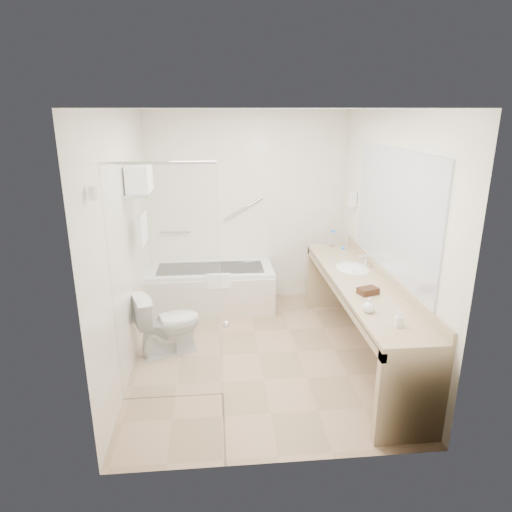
{
  "coord_description": "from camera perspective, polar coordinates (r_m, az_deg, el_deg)",
  "views": [
    {
      "loc": [
        -0.43,
        -4.31,
        2.49
      ],
      "look_at": [
        0.0,
        0.3,
        1.0
      ],
      "focal_mm": 32.0,
      "sensor_mm": 36.0,
      "label": 1
    }
  ],
  "objects": [
    {
      "name": "bathtub",
      "position": [
        5.98,
        -5.62,
        -4.0
      ],
      "size": [
        1.6,
        0.73,
        0.59
      ],
      "color": "white",
      "rests_on": "floor"
    },
    {
      "name": "grab_bar_short",
      "position": [
        6.1,
        -10.05,
        2.92
      ],
      "size": [
        0.4,
        0.03,
        0.03
      ],
      "primitive_type": "cylinder",
      "rotation": [
        0.0,
        1.57,
        0.0
      ],
      "color": "silver",
      "rests_on": "wall_back"
    },
    {
      "name": "wall_back",
      "position": [
        6.06,
        -1.14,
        6.01
      ],
      "size": [
        2.6,
        0.1,
        2.5
      ],
      "primitive_type": "cube",
      "color": "white",
      "rests_on": "ground"
    },
    {
      "name": "wall_left",
      "position": [
        4.57,
        -16.08,
        1.37
      ],
      "size": [
        0.1,
        3.2,
        2.5
      ],
      "primitive_type": "cube",
      "color": "white",
      "rests_on": "ground"
    },
    {
      "name": "drinking_glass_near",
      "position": [
        5.78,
        9.23,
        1.59
      ],
      "size": [
        0.09,
        0.09,
        0.09
      ],
      "primitive_type": "cylinder",
      "rotation": [
        0.0,
        0.0,
        -0.4
      ],
      "color": "silver",
      "rests_on": "vanity_counter"
    },
    {
      "name": "water_bottle_left",
      "position": [
        5.07,
        10.77,
        -0.16
      ],
      "size": [
        0.07,
        0.07,
        0.22
      ],
      "rotation": [
        0.0,
        0.0,
        -0.38
      ],
      "color": "silver",
      "rests_on": "vanity_counter"
    },
    {
      "name": "faucet",
      "position": [
        5.09,
        13.63,
        -0.54
      ],
      "size": [
        0.03,
        0.03,
        0.14
      ],
      "primitive_type": "cylinder",
      "color": "silver",
      "rests_on": "vanity_counter"
    },
    {
      "name": "floor",
      "position": [
        5.0,
        0.32,
        -12.04
      ],
      "size": [
        3.2,
        3.2,
        0.0
      ],
      "primitive_type": "plane",
      "color": "tan",
      "rests_on": "ground"
    },
    {
      "name": "shower_enclosure",
      "position": [
        3.68,
        -8.07,
        -5.13
      ],
      "size": [
        0.96,
        0.91,
        2.11
      ],
      "color": "silver",
      "rests_on": "floor"
    },
    {
      "name": "drinking_glass_far",
      "position": [
        4.84,
        12.27,
        -1.91
      ],
      "size": [
        0.08,
        0.08,
        0.08
      ],
      "primitive_type": "cylinder",
      "rotation": [
        0.0,
        0.0,
        -0.3
      ],
      "color": "silver",
      "rests_on": "vanity_counter"
    },
    {
      "name": "ceiling",
      "position": [
        4.34,
        0.39,
        17.95
      ],
      "size": [
        2.6,
        3.2,
        0.1
      ],
      "primitive_type": "cube",
      "color": "silver",
      "rests_on": "wall_back"
    },
    {
      "name": "sink",
      "position": [
        5.08,
        11.99,
        -1.77
      ],
      "size": [
        0.4,
        0.52,
        0.14
      ],
      "primitive_type": "ellipsoid",
      "color": "white",
      "rests_on": "vanity_counter"
    },
    {
      "name": "soap_bottle_a",
      "position": [
        3.82,
        17.4,
        -8.0
      ],
      "size": [
        0.06,
        0.13,
        0.06
      ],
      "primitive_type": "imported",
      "rotation": [
        0.0,
        0.0,
        -0.01
      ],
      "color": "silver",
      "rests_on": "vanity_counter"
    },
    {
      "name": "mirror",
      "position": [
        4.6,
        16.82,
        5.27
      ],
      "size": [
        0.02,
        2.0,
        1.2
      ],
      "primitive_type": "cube",
      "color": "#B7BBC4",
      "rests_on": "wall_right"
    },
    {
      "name": "toilet",
      "position": [
        4.95,
        -10.92,
        -8.26
      ],
      "size": [
        0.78,
        0.61,
        0.68
      ],
      "primitive_type": "imported",
      "rotation": [
        0.0,
        0.0,
        1.93
      ],
      "color": "white",
      "rests_on": "floor"
    },
    {
      "name": "hairdryer_unit",
      "position": [
        5.72,
        11.95,
        6.96
      ],
      "size": [
        0.08,
        0.1,
        0.18
      ],
      "primitive_type": "cube",
      "color": "silver",
      "rests_on": "wall_right"
    },
    {
      "name": "towel_shelf",
      "position": [
        4.78,
        -14.32,
        8.41
      ],
      "size": [
        0.24,
        0.55,
        0.81
      ],
      "color": "silver",
      "rests_on": "wall_left"
    },
    {
      "name": "vanity_counter",
      "position": [
        4.78,
        12.88,
        -5.41
      ],
      "size": [
        0.55,
        2.7,
        0.95
      ],
      "color": "tan",
      "rests_on": "floor"
    },
    {
      "name": "amenity_basket",
      "position": [
        4.39,
        13.82,
        -4.25
      ],
      "size": [
        0.21,
        0.17,
        0.06
      ],
      "primitive_type": "cube",
      "rotation": [
        0.0,
        0.0,
        0.33
      ],
      "color": "#422617",
      "rests_on": "vanity_counter"
    },
    {
      "name": "grab_bar_long",
      "position": [
        6.02,
        -1.59,
        5.93
      ],
      "size": [
        0.53,
        0.03,
        0.33
      ],
      "primitive_type": "cylinder",
      "rotation": [
        0.0,
        1.05,
        0.0
      ],
      "color": "silver",
      "rests_on": "wall_back"
    },
    {
      "name": "water_bottle_mid",
      "position": [
        5.8,
        9.71,
        2.1
      ],
      "size": [
        0.06,
        0.06,
        0.21
      ],
      "rotation": [
        0.0,
        0.0,
        -0.37
      ],
      "color": "silver",
      "rests_on": "vanity_counter"
    },
    {
      "name": "wall_right",
      "position": [
        4.81,
        15.96,
        2.18
      ],
      "size": [
        0.1,
        3.2,
        2.5
      ],
      "primitive_type": "cube",
      "color": "white",
      "rests_on": "ground"
    },
    {
      "name": "wall_front",
      "position": [
        3.02,
        3.36,
        -6.51
      ],
      "size": [
        2.6,
        0.1,
        2.5
      ],
      "primitive_type": "cube",
      "color": "white",
      "rests_on": "ground"
    },
    {
      "name": "water_bottle_right",
      "position": [
        5.82,
        9.49,
        2.16
      ],
      "size": [
        0.06,
        0.06,
        0.2
      ],
      "rotation": [
        0.0,
        0.0,
        -0.06
      ],
      "color": "silver",
      "rests_on": "vanity_counter"
    },
    {
      "name": "soap_bottle_b",
      "position": [
        4.0,
        13.92,
        -6.17
      ],
      "size": [
        0.12,
        0.14,
        0.1
      ],
      "primitive_type": "imported",
      "rotation": [
        0.0,
        0.0,
        0.12
      ],
      "color": "silver",
      "rests_on": "vanity_counter"
    }
  ]
}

